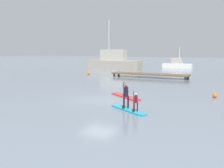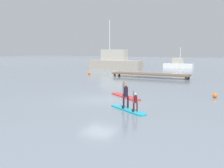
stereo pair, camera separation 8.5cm
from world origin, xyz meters
name	(u,v)px [view 1 (the left image)]	position (x,y,z in m)	size (l,w,h in m)	color
ground_plane	(99,100)	(0.00, 0.00, 0.00)	(240.00, 240.00, 0.00)	slate
paddleboard_near	(126,97)	(1.35, 1.90, 0.05)	(3.34, 2.62, 0.10)	red
paddler_child_solo	(126,88)	(1.35, 1.88, 0.71)	(0.28, 0.33, 1.20)	black
paddleboard_far	(129,110)	(3.48, -2.34, 0.05)	(2.95, 2.12, 0.10)	#1E9EB2
paddler_adult	(126,94)	(3.23, -2.18, 0.98)	(0.37, 0.43, 1.66)	black
paddler_child_front	(136,101)	(4.11, -2.75, 0.72)	(0.27, 0.35, 1.24)	#4C1419
fishing_boat_white_large	(114,62)	(-13.33, 28.75, 1.40)	(10.66, 2.82, 9.42)	#9E9384
motor_boat_small_navy	(177,64)	(-3.54, 38.34, 0.73)	(6.04, 2.01, 4.31)	silver
floating_dock	(149,74)	(-2.06, 17.06, 0.46)	(10.54, 2.07, 0.56)	brown
mooring_buoy_mid	(89,73)	(-11.73, 17.02, 0.21)	(0.42, 0.42, 0.42)	orange
mooring_buoy_far	(215,95)	(7.64, 4.86, 0.18)	(0.36, 0.36, 0.36)	orange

